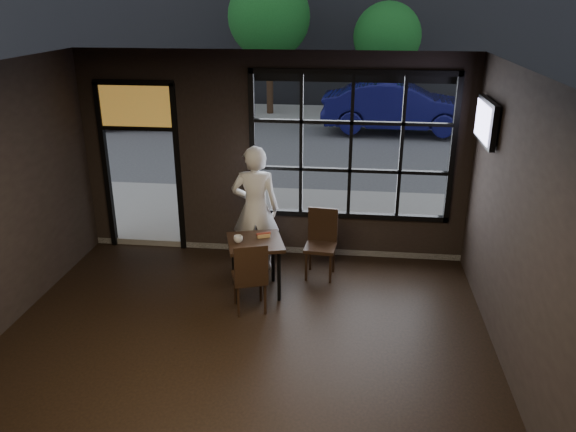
# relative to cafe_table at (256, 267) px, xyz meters

# --- Properties ---
(floor) EXTENTS (6.00, 7.00, 0.02)m
(floor) POSITION_rel_cafe_table_xyz_m (0.05, -2.14, -0.41)
(floor) COLOR black
(floor) RESTS_ON ground
(ceiling) EXTENTS (6.00, 7.00, 0.02)m
(ceiling) POSITION_rel_cafe_table_xyz_m (0.05, -2.14, 2.81)
(ceiling) COLOR black
(ceiling) RESTS_ON ground
(wall_right) EXTENTS (0.04, 7.00, 3.20)m
(wall_right) POSITION_rel_cafe_table_xyz_m (3.05, -2.14, 1.20)
(wall_right) COLOR black
(wall_right) RESTS_ON ground
(window_frame) EXTENTS (3.06, 0.12, 2.28)m
(window_frame) POSITION_rel_cafe_table_xyz_m (1.25, 1.36, 1.40)
(window_frame) COLOR black
(window_frame) RESTS_ON ground
(stained_transom) EXTENTS (1.20, 0.06, 0.70)m
(stained_transom) POSITION_rel_cafe_table_xyz_m (-2.05, 1.36, 1.95)
(stained_transom) COLOR orange
(stained_transom) RESTS_ON ground
(street_asphalt) EXTENTS (60.00, 41.00, 0.04)m
(street_asphalt) POSITION_rel_cafe_table_xyz_m (0.05, 21.86, -0.42)
(street_asphalt) COLOR #545456
(street_asphalt) RESTS_ON ground
(cafe_table) EXTENTS (0.91, 0.91, 0.80)m
(cafe_table) POSITION_rel_cafe_table_xyz_m (0.00, 0.00, 0.00)
(cafe_table) COLOR black
(cafe_table) RESTS_ON floor
(chair_near) EXTENTS (0.55, 0.55, 1.00)m
(chair_near) POSITION_rel_cafe_table_xyz_m (-0.00, -0.46, 0.10)
(chair_near) COLOR black
(chair_near) RESTS_ON floor
(chair_window) EXTENTS (0.48, 0.48, 1.02)m
(chair_window) POSITION_rel_cafe_table_xyz_m (0.86, 0.59, 0.11)
(chair_window) COLOR black
(chair_window) RESTS_ON floor
(man) EXTENTS (0.74, 0.52, 1.93)m
(man) POSITION_rel_cafe_table_xyz_m (-0.12, 0.77, 0.57)
(man) COLOR white
(man) RESTS_ON floor
(hotdog) EXTENTS (0.22, 0.15, 0.06)m
(hotdog) POSITION_rel_cafe_table_xyz_m (0.10, 0.13, 0.42)
(hotdog) COLOR tan
(hotdog) RESTS_ON cafe_table
(cup) EXTENTS (0.12, 0.12, 0.10)m
(cup) POSITION_rel_cafe_table_xyz_m (-0.22, -0.08, 0.44)
(cup) COLOR silver
(cup) RESTS_ON cafe_table
(tv) EXTENTS (0.11, 0.97, 0.57)m
(tv) POSITION_rel_cafe_table_xyz_m (2.98, 0.52, 2.00)
(tv) COLOR black
(tv) RESTS_ON wall_right
(navy_car) EXTENTS (4.59, 1.74, 1.49)m
(navy_car) POSITION_rel_cafe_table_xyz_m (2.59, 10.23, 0.45)
(navy_car) COLOR #0C0D40
(navy_car) RESTS_ON street_asphalt
(maroon_car) EXTENTS (5.02, 2.55, 1.64)m
(maroon_car) POSITION_rel_cafe_table_xyz_m (-5.10, 10.49, 0.52)
(maroon_car) COLOR #54101C
(maroon_car) RESTS_ON street_asphalt
(tree_left) EXTENTS (2.74, 2.74, 4.67)m
(tree_left) POSITION_rel_cafe_table_xyz_m (-1.65, 12.61, 2.89)
(tree_left) COLOR #332114
(tree_left) RESTS_ON street_asphalt
(tree_right) EXTENTS (2.23, 2.23, 3.81)m
(tree_right) POSITION_rel_cafe_table_xyz_m (2.27, 12.72, 2.29)
(tree_right) COLOR #332114
(tree_right) RESTS_ON street_asphalt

